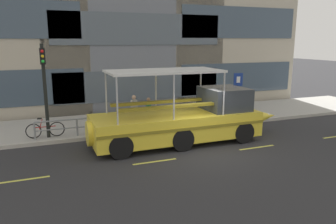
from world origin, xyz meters
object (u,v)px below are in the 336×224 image
(leaned_bicycle, at_px, (45,130))
(traffic_light_pole, at_px, (44,82))
(duck_tour_boat, at_px, (187,119))
(pedestrian_mid_left, at_px, (149,108))
(pedestrian_mid_right, at_px, (134,107))
(parking_sign, at_px, (238,88))
(pedestrian_near_bow, at_px, (213,99))

(leaned_bicycle, bearing_deg, traffic_light_pole, -29.07)
(leaned_bicycle, relative_size, duck_tour_boat, 0.18)
(pedestrian_mid_left, bearing_deg, pedestrian_mid_right, 171.29)
(traffic_light_pole, distance_m, parking_sign, 10.61)
(pedestrian_near_bow, height_order, pedestrian_mid_left, pedestrian_near_bow)
(leaned_bicycle, relative_size, pedestrian_near_bow, 1.03)
(duck_tour_boat, height_order, pedestrian_mid_left, duck_tour_boat)
(traffic_light_pole, distance_m, pedestrian_near_bow, 9.71)
(duck_tour_boat, xyz_separation_m, pedestrian_mid_left, (-0.91, 2.95, 0.02))
(duck_tour_boat, relative_size, pedestrian_near_bow, 5.68)
(parking_sign, xyz_separation_m, pedestrian_near_bow, (-1.09, 0.98, -0.77))
(pedestrian_near_bow, bearing_deg, traffic_light_pole, -172.07)
(duck_tour_boat, distance_m, pedestrian_mid_left, 3.08)
(leaned_bicycle, bearing_deg, duck_tour_boat, -21.90)
(pedestrian_mid_left, relative_size, pedestrian_mid_right, 0.91)
(leaned_bicycle, xyz_separation_m, duck_tour_boat, (6.19, -2.49, 0.52))
(traffic_light_pole, bearing_deg, pedestrian_near_bow, 7.93)
(parking_sign, height_order, pedestrian_mid_left, parking_sign)
(traffic_light_pole, xyz_separation_m, pedestrian_mid_left, (5.14, 0.53, -1.72))
(leaned_bicycle, relative_size, pedestrian_mid_left, 1.16)
(leaned_bicycle, xyz_separation_m, pedestrian_mid_right, (4.50, 0.58, 0.63))
(traffic_light_pole, relative_size, pedestrian_mid_left, 2.89)
(pedestrian_near_bow, bearing_deg, pedestrian_mid_left, -169.70)
(pedestrian_mid_left, bearing_deg, parking_sign, -2.04)
(duck_tour_boat, bearing_deg, pedestrian_mid_right, 118.81)
(parking_sign, distance_m, pedestrian_mid_left, 5.50)
(traffic_light_pole, distance_m, duck_tour_boat, 6.74)
(parking_sign, relative_size, pedestrian_near_bow, 1.56)
(traffic_light_pole, xyz_separation_m, parking_sign, (10.57, 0.34, -0.83))
(traffic_light_pole, xyz_separation_m, pedestrian_near_bow, (9.48, 1.32, -1.60))
(parking_sign, distance_m, duck_tour_boat, 5.36)
(traffic_light_pole, relative_size, leaned_bicycle, 2.49)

